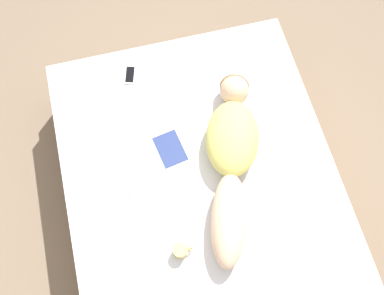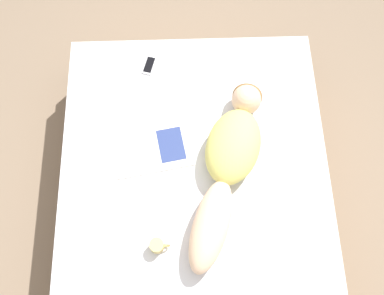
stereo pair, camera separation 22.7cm
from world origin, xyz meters
name	(u,v)px [view 1 (the left image)]	position (x,y,z in m)	size (l,w,h in m)	color
ground_plane	(200,202)	(0.00, 0.00, 0.00)	(12.00, 12.00, 0.00)	#7A6651
bed	(201,192)	(0.00, 0.00, 0.27)	(1.72, 2.14, 0.55)	tan
person	(232,155)	(0.20, 0.07, 0.65)	(0.58, 1.24, 0.20)	#DBB28E
open_magazine	(153,156)	(-0.26, 0.22, 0.55)	(0.53, 0.40, 0.01)	silver
coffee_mug	(181,251)	(-0.23, -0.40, 0.59)	(0.12, 0.08, 0.08)	tan
cell_phone	(130,75)	(-0.28, 0.83, 0.56)	(0.10, 0.16, 0.01)	silver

